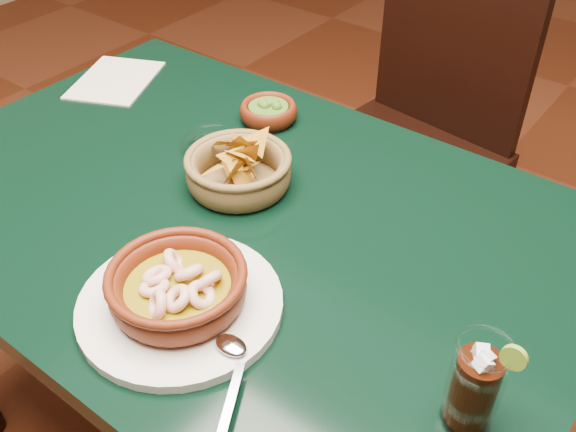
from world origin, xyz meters
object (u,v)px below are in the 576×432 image
Objects in this scene: shrimp_plate at (179,292)px; dining_chair at (414,134)px; dining_table at (232,249)px; chip_basket at (239,170)px; cola_drink at (475,385)px.

dining_chair is at bearing 96.54° from shrimp_plate.
dining_table is 1.23× the size of dining_chair.
chip_basket is 1.43× the size of cola_drink.
cola_drink is at bearing -15.67° from dining_table.
chip_basket is at bearing 113.52° from dining_table.
shrimp_plate reaches higher than dining_table.
shrimp_plate is 0.30m from chip_basket.
dining_table is 7.91× the size of cola_drink.
dining_table is 3.47× the size of shrimp_plate.
shrimp_plate is at bearing -65.09° from dining_table.
cola_drink is at bearing -59.53° from dining_chair.
shrimp_plate is at bearing -83.46° from dining_chair.
dining_table is at bearing -66.48° from chip_basket.
dining_chair reaches higher than dining_table.
dining_chair is 2.83× the size of shrimp_plate.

